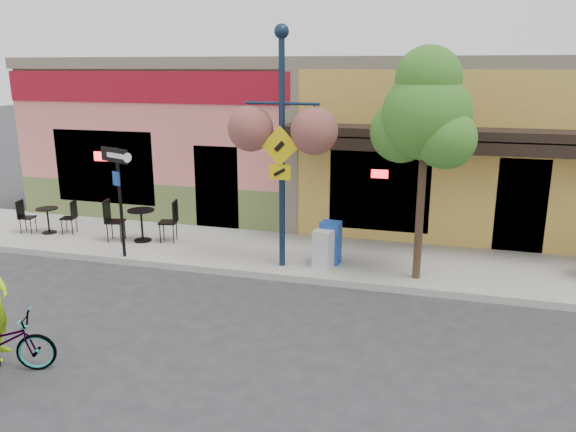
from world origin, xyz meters
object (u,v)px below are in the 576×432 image
object	(u,v)px
newspaper_box_grey	(323,249)
building	(357,134)
lamp_post	(282,151)
one_way_sign	(121,203)
street_tree	(423,166)
newspaper_box_blue	(330,243)

from	to	relation	value
newspaper_box_grey	building	bearing A→B (deg)	107.97
lamp_post	newspaper_box_grey	size ratio (longest dim) A/B	6.12
one_way_sign	street_tree	xyz separation A→B (m)	(6.37, 0.42, 1.06)
newspaper_box_blue	street_tree	world-z (taller)	street_tree
lamp_post	newspaper_box_grey	distance (m)	2.24
building	lamp_post	xyz separation A→B (m)	(-0.54, -6.45, 0.36)
one_way_sign	lamp_post	bearing A→B (deg)	30.07
building	street_tree	size ratio (longest dim) A/B	3.98
building	one_way_sign	bearing A→B (deg)	-120.93
newspaper_box_blue	street_tree	size ratio (longest dim) A/B	0.20
newspaper_box_grey	one_way_sign	bearing A→B (deg)	-158.33
newspaper_box_grey	newspaper_box_blue	bearing A→B (deg)	87.38
lamp_post	newspaper_box_blue	world-z (taller)	lamp_post
building	lamp_post	bearing A→B (deg)	-94.76
building	newspaper_box_blue	world-z (taller)	building
street_tree	building	bearing A→B (deg)	109.40
building	newspaper_box_grey	distance (m)	6.56
one_way_sign	street_tree	world-z (taller)	street_tree
building	newspaper_box_blue	xyz separation A→B (m)	(0.42, -6.04, -1.64)
building	lamp_post	distance (m)	6.49
building	newspaper_box_blue	size ratio (longest dim) A/B	19.77
one_way_sign	newspaper_box_blue	bearing A→B (deg)	33.88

